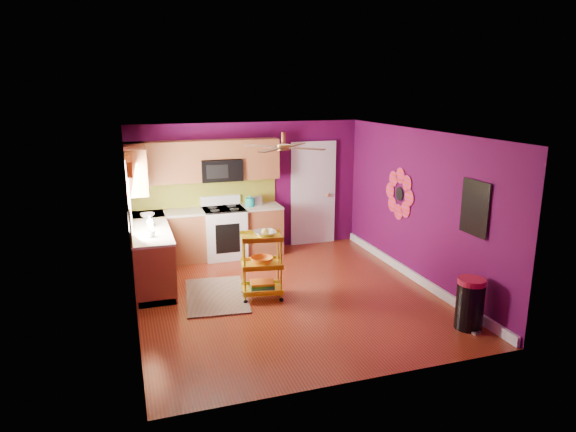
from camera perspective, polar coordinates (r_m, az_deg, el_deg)
name	(u,v)px	position (r m, az deg, el deg)	size (l,w,h in m)	color
ground	(288,296)	(8.06, -0.04, -8.84)	(5.00, 5.00, 0.00)	maroon
room_envelope	(289,193)	(7.58, 0.15, 2.62)	(4.54, 5.04, 2.52)	#500940
lower_cabinets	(184,244)	(9.32, -11.47, -3.05)	(2.81, 2.31, 0.94)	brown
electric_range	(224,232)	(9.76, -7.10, -1.79)	(0.76, 0.66, 1.13)	white
upper_cabinetry	(184,165)	(9.38, -11.52, 5.62)	(2.80, 2.30, 1.26)	brown
left_window	(128,182)	(8.22, -17.31, 3.64)	(0.08, 1.35, 1.08)	white
panel_door	(313,195)	(10.41, 2.80, 2.40)	(0.95, 0.11, 2.15)	white
right_wall_art	(430,200)	(8.27, 15.55, 1.76)	(0.04, 2.74, 1.04)	black
ceiling_fan	(283,147)	(7.65, -0.52, 7.73)	(1.01, 1.01, 0.26)	#BF8C3F
shag_rug	(216,295)	(8.11, -7.96, -8.73)	(0.91, 1.49, 0.02)	black
rolling_cart	(262,263)	(7.79, -2.86, -5.22)	(0.67, 0.53, 1.10)	gold
trash_can	(470,304)	(7.33, 19.56, -9.16)	(0.45, 0.46, 0.70)	black
teal_kettle	(250,202)	(9.76, -4.24, 1.57)	(0.18, 0.18, 0.21)	#139287
toaster	(256,200)	(9.86, -3.62, 1.74)	(0.22, 0.15, 0.18)	beige
soap_bottle_a	(150,221)	(8.59, -15.05, -0.57)	(0.08, 0.09, 0.19)	#EA3F72
soap_bottle_b	(150,221)	(8.67, -15.07, -0.49)	(0.14, 0.14, 0.18)	white
counter_dish	(147,215)	(9.27, -15.36, 0.07)	(0.25, 0.25, 0.06)	white
counter_cup	(151,234)	(8.02, -14.98, -1.95)	(0.12, 0.12, 0.10)	white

